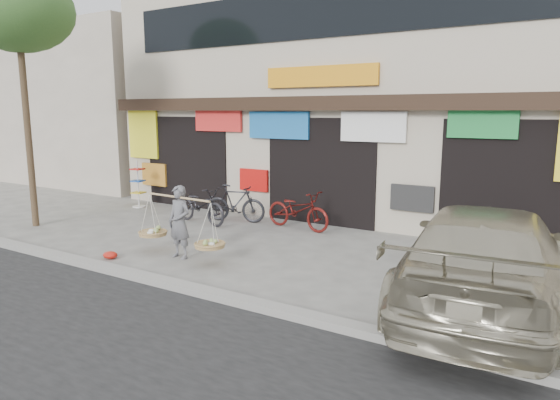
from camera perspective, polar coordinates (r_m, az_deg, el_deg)
The scene contains 12 objects.
ground at distance 10.03m, azimuth -4.73°, elevation -6.49°, with size 70.00×70.00×0.00m, color gray.
kerb at distance 8.57m, azimuth -12.82°, elevation -9.22°, with size 70.00×0.25×0.12m, color gray.
shophouse_block at distance 15.26m, azimuth 9.88°, elevation 12.18°, with size 14.00×6.32×7.00m.
neighbor_west at distance 24.22m, azimuth -21.13°, elevation 9.78°, with size 12.00×7.00×6.00m, color #BAAD9A.
street_tree at distance 13.97m, azimuth -27.83°, elevation 18.54°, with size 2.60×2.60×6.18m.
street_vendor at distance 9.96m, azimuth -11.41°, elevation -2.87°, with size 2.15×0.66×1.44m.
bike_0 at distance 12.98m, azimuth -9.06°, elevation -0.56°, with size 0.64×1.84×0.97m, color #242428.
bike_1 at distance 13.05m, azimuth -5.12°, elevation -0.38°, with size 0.46×1.63×0.98m, color #242428.
bike_2 at distance 12.21m, azimuth 2.06°, elevation -1.14°, with size 0.63×1.82×0.96m, color #5C130F.
suv at distance 7.92m, azimuth 22.40°, elevation -6.04°, with size 2.57×5.40×1.52m.
display_rack at distance 15.58m, azimuth -15.90°, elevation 1.29°, with size 0.40×0.40×1.42m.
red_bag at distance 10.42m, azimuth -18.84°, elevation -5.97°, with size 0.31×0.25×0.14m, color red.
Camera 1 is at (5.74, -7.70, 2.86)m, focal length 32.00 mm.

